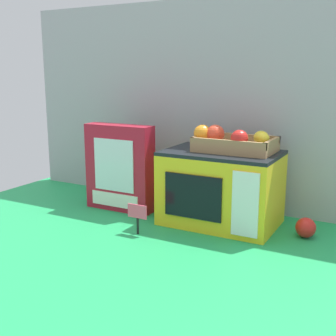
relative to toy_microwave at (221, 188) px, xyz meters
name	(u,v)px	position (x,y,z in m)	size (l,w,h in m)	color
ground_plane	(179,217)	(-0.16, -0.01, -0.13)	(1.70, 1.70, 0.00)	#219E54
display_back_panel	(204,105)	(-0.16, 0.20, 0.27)	(1.61, 0.03, 0.79)	#A0A3A8
toy_microwave	(221,188)	(0.00, 0.00, 0.00)	(0.39, 0.26, 0.26)	yellow
food_groups_crate	(232,142)	(0.03, 0.01, 0.16)	(0.27, 0.17, 0.09)	#A37F51
cookie_set_box	(120,168)	(-0.40, -0.03, 0.04)	(0.27, 0.08, 0.33)	#B2192D
price_sign	(137,214)	(-0.20, -0.23, -0.06)	(0.07, 0.01, 0.10)	black
loose_toy_apple	(306,228)	(0.29, 0.00, -0.10)	(0.06, 0.06, 0.06)	red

